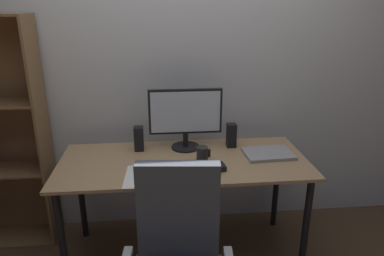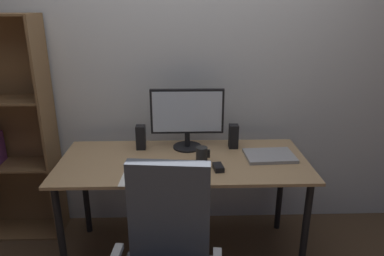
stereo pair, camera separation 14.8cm
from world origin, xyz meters
name	(u,v)px [view 2 (the right image)]	position (x,y,z in m)	size (l,w,h in m)	color
ground_plane	(184,253)	(0.00, 0.00, 0.00)	(12.00, 12.00, 0.00)	#4C3826
back_wall	(182,62)	(0.00, 0.52, 1.30)	(6.40, 0.10, 2.60)	silver
desk	(184,171)	(0.00, 0.00, 0.66)	(1.62, 0.70, 0.74)	tan
monitor	(187,115)	(0.03, 0.21, 0.98)	(0.50, 0.20, 0.43)	black
keyboard	(184,171)	(0.00, -0.18, 0.75)	(0.29, 0.11, 0.02)	#B7BABC
mouse	(218,167)	(0.21, -0.15, 0.76)	(0.06, 0.10, 0.03)	black
coffee_mug	(202,154)	(0.12, -0.03, 0.79)	(0.09, 0.07, 0.10)	black
laptop	(270,156)	(0.57, 0.02, 0.75)	(0.32, 0.23, 0.02)	#99999E
speaker_left	(141,137)	(-0.30, 0.20, 0.82)	(0.06, 0.07, 0.17)	black
speaker_right	(233,136)	(0.35, 0.20, 0.82)	(0.06, 0.07, 0.17)	black
paper_sheet	(140,175)	(-0.26, -0.21, 0.74)	(0.21, 0.30, 0.00)	white
bookshelf	(8,134)	(-1.28, 0.34, 0.81)	(0.60, 0.28, 1.65)	brown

